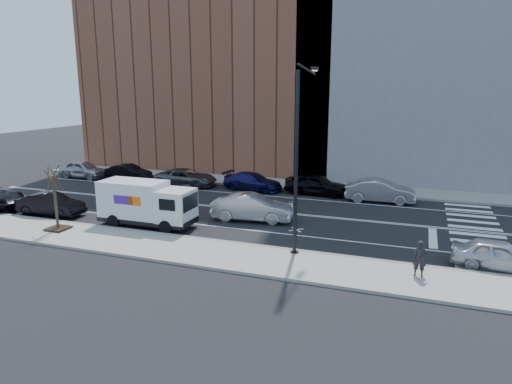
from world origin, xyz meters
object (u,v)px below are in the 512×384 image
Objects in this scene: near_parked_front at (500,255)px; far_parked_a at (83,169)px; far_parked_b at (129,172)px; pedestrian at (420,259)px; driving_sedan at (252,208)px; fedex_van at (146,203)px.

far_parked_a is at bearing 76.24° from near_parked_front.
far_parked_b is at bearing -80.45° from far_parked_a.
far_parked_a is at bearing 100.81° from far_parked_b.
near_parked_front is 4.23m from pedestrian.
pedestrian is (10.06, -6.04, 0.11)m from driving_sedan.
fedex_van is at bearing 94.08° from near_parked_front.
near_parked_front is at bearing -108.06° from far_parked_b.
far_parked_a is 21.11m from driving_sedan.
far_parked_a is 2.94× the size of pedestrian.
far_parked_b is at bearing 72.56° from near_parked_front.
fedex_van reaches higher than far_parked_b.
far_parked_a is 1.09× the size of far_parked_b.
driving_sedan is at bearing 80.17° from near_parked_front.
far_parked_a reaches higher than near_parked_front.
near_parked_front is at bearing -112.65° from driving_sedan.
far_parked_b reaches higher than near_parked_front.
pedestrian reaches higher than far_parked_a.
pedestrian is at bearing -10.11° from fedex_van.
far_parked_a is 0.93× the size of driving_sedan.
fedex_van is at bearing 173.91° from pedestrian.
fedex_van reaches higher than near_parked_front.
near_parked_front is at bearing -105.64° from far_parked_a.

